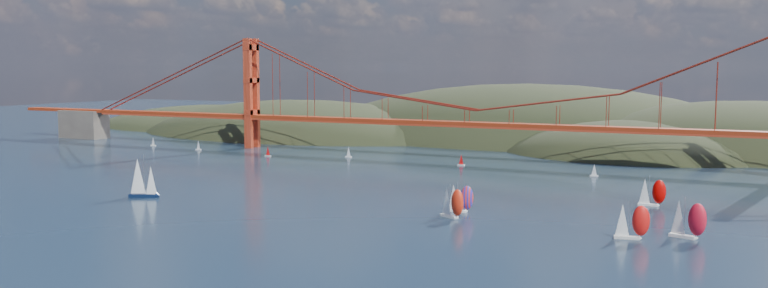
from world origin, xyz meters
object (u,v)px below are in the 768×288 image
sloop_navy (142,178)px  racer_3 (651,192)px  racer_rwb (460,198)px  racer_0 (452,202)px  racer_1 (631,221)px  racer_2 (687,219)px

sloop_navy → racer_3: sloop_navy is taller
sloop_navy → racer_rwb: sloop_navy is taller
sloop_navy → racer_0: sloop_navy is taller
sloop_navy → racer_3: bearing=-3.0°
sloop_navy → racer_rwb: bearing=-11.4°
racer_1 → racer_2: size_ratio=0.94×
racer_2 → racer_3: bearing=125.0°
racer_0 → racer_2: size_ratio=0.93×
racer_2 → racer_3: (-12.48, 40.33, -0.49)m
racer_0 → racer_1: bearing=19.2°
racer_2 → racer_1: bearing=-132.7°
sloop_navy → racer_0: bearing=-16.5°
racer_2 → racer_0: bearing=-160.5°
racer_1 → racer_3: 47.07m
racer_rwb → racer_1: bearing=-20.3°
racer_1 → sloop_navy: bearing=172.4°
racer_3 → racer_0: bearing=-139.0°
sloop_navy → racer_1: (146.14, 6.84, -1.60)m
racer_3 → sloop_navy: bearing=-160.7°
sloop_navy → racer_rwb: size_ratio=1.57×
sloop_navy → racer_3: (145.56, 53.91, -1.79)m
racer_0 → racer_2: (59.08, 1.72, 0.34)m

